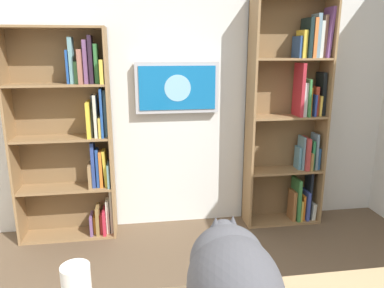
{
  "coord_description": "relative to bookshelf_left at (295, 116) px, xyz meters",
  "views": [
    {
      "loc": [
        0.38,
        1.33,
        1.77
      ],
      "look_at": [
        0.01,
        -1.14,
        1.11
      ],
      "focal_mm": 34.21,
      "sensor_mm": 36.0,
      "label": 1
    }
  ],
  "objects": [
    {
      "name": "bookshelf_left",
      "position": [
        0.0,
        0.0,
        0.0
      ],
      "size": [
        0.77,
        0.28,
        2.24
      ],
      "color": "#937047",
      "rests_on": "ground"
    },
    {
      "name": "wall_mounted_tv",
      "position": [
        1.17,
        -0.08,
        0.29
      ],
      "size": [
        0.8,
        0.07,
        0.48
      ],
      "color": "#B7B7BC"
    },
    {
      "name": "cat",
      "position": [
        1.23,
        2.27,
        -0.17
      ],
      "size": [
        0.34,
        0.63,
        0.38
      ],
      "color": "#4C4C51",
      "rests_on": "desk"
    },
    {
      "name": "bookshelf_right",
      "position": [
        2.13,
        -0.0,
        -0.13
      ],
      "size": [
        0.89,
        0.28,
        1.95
      ],
      "color": "#937047",
      "rests_on": "ground"
    },
    {
      "name": "wall_back",
      "position": [
        1.17,
        -0.17,
        0.23
      ],
      "size": [
        4.52,
        0.06,
        2.7
      ],
      "primitive_type": "cube",
      "color": "silver",
      "rests_on": "ground"
    }
  ]
}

